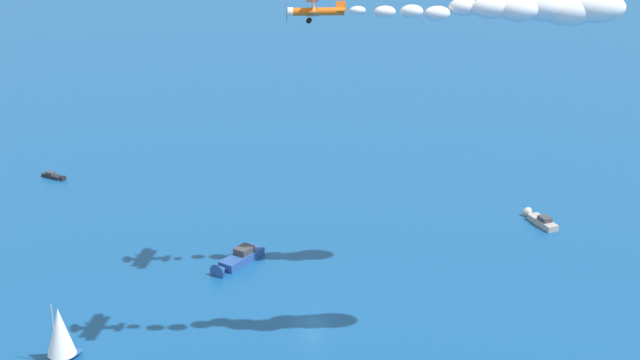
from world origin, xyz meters
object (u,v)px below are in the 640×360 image
(biplane_lead, at_px, (313,10))
(motorboat_far_stbd, at_px, (236,261))
(sailboat_near_centre, at_px, (60,335))
(motorboat_mid_cluster, at_px, (539,219))
(motorboat_inshore, at_px, (55,177))

(biplane_lead, bearing_deg, motorboat_far_stbd, -17.12)
(sailboat_near_centre, distance_m, motorboat_mid_cluster, 83.66)
(motorboat_far_stbd, bearing_deg, motorboat_inshore, 4.74)
(motorboat_inshore, bearing_deg, biplane_lead, 176.66)
(motorboat_mid_cluster, bearing_deg, sailboat_near_centre, 81.27)
(sailboat_near_centre, relative_size, motorboat_inshore, 1.64)
(motorboat_far_stbd, distance_m, motorboat_inshore, 52.42)
(sailboat_near_centre, bearing_deg, biplane_lead, -131.37)
(motorboat_inshore, height_order, biplane_lead, biplane_lead)
(motorboat_inshore, distance_m, motorboat_mid_cluster, 90.19)
(motorboat_inshore, relative_size, motorboat_mid_cluster, 0.66)
(motorboat_mid_cluster, bearing_deg, motorboat_far_stbd, 67.22)
(motorboat_far_stbd, xyz_separation_m, motorboat_mid_cluster, (-20.55, -48.92, -0.20))
(motorboat_mid_cluster, distance_m, biplane_lead, 74.36)
(sailboat_near_centre, distance_m, biplane_lead, 53.51)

